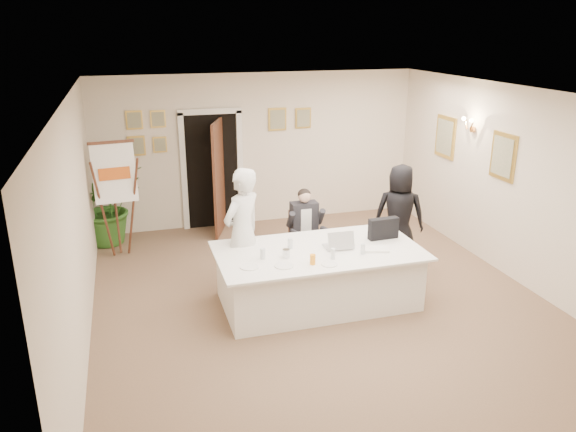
# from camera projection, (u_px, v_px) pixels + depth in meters

# --- Properties ---
(floor) EXTENTS (7.00, 7.00, 0.00)m
(floor) POSITION_uv_depth(u_px,v_px,m) (320.00, 301.00, 7.71)
(floor) COLOR brown
(floor) RESTS_ON ground
(ceiling) EXTENTS (6.00, 7.00, 0.02)m
(ceiling) POSITION_uv_depth(u_px,v_px,m) (325.00, 94.00, 6.81)
(ceiling) COLOR white
(ceiling) RESTS_ON wall_back
(wall_back) EXTENTS (6.00, 0.10, 2.80)m
(wall_back) POSITION_uv_depth(u_px,v_px,m) (259.00, 149.00, 10.44)
(wall_back) COLOR white
(wall_back) RESTS_ON floor
(wall_front) EXTENTS (6.00, 0.10, 2.80)m
(wall_front) POSITION_uv_depth(u_px,v_px,m) (484.00, 343.00, 4.08)
(wall_front) COLOR white
(wall_front) RESTS_ON floor
(wall_left) EXTENTS (0.10, 7.00, 2.80)m
(wall_left) POSITION_uv_depth(u_px,v_px,m) (77.00, 226.00, 6.46)
(wall_left) COLOR white
(wall_left) RESTS_ON floor
(wall_right) EXTENTS (0.10, 7.00, 2.80)m
(wall_right) POSITION_uv_depth(u_px,v_px,m) (519.00, 186.00, 8.06)
(wall_right) COLOR white
(wall_right) RESTS_ON floor
(doorway) EXTENTS (1.14, 0.86, 2.20)m
(doorway) POSITION_uv_depth(u_px,v_px,m) (214.00, 174.00, 10.16)
(doorway) COLOR black
(doorway) RESTS_ON floor
(pictures_back_wall) EXTENTS (3.40, 0.06, 0.80)m
(pictures_back_wall) POSITION_uv_depth(u_px,v_px,m) (216.00, 128.00, 10.06)
(pictures_back_wall) COLOR gold
(pictures_back_wall) RESTS_ON wall_back
(pictures_right_wall) EXTENTS (0.06, 2.20, 0.80)m
(pictures_right_wall) POSITION_uv_depth(u_px,v_px,m) (471.00, 146.00, 9.03)
(pictures_right_wall) COLOR gold
(pictures_right_wall) RESTS_ON wall_right
(wall_sconce) EXTENTS (0.20, 0.30, 0.24)m
(wall_sconce) POSITION_uv_depth(u_px,v_px,m) (470.00, 124.00, 8.90)
(wall_sconce) COLOR #C5803F
(wall_sconce) RESTS_ON wall_right
(conference_table) EXTENTS (2.72, 1.45, 0.78)m
(conference_table) POSITION_uv_depth(u_px,v_px,m) (318.00, 276.00, 7.55)
(conference_table) COLOR white
(conference_table) RESTS_ON floor
(seated_man) EXTENTS (0.66, 0.69, 1.29)m
(seated_man) POSITION_uv_depth(u_px,v_px,m) (305.00, 229.00, 8.56)
(seated_man) COLOR black
(seated_man) RESTS_ON floor
(flip_chart) EXTENTS (0.67, 0.45, 1.88)m
(flip_chart) POSITION_uv_depth(u_px,v_px,m) (117.00, 205.00, 8.95)
(flip_chart) COLOR #3B2112
(flip_chart) RESTS_ON floor
(standing_man) EXTENTS (0.79, 0.75, 1.83)m
(standing_man) POSITION_uv_depth(u_px,v_px,m) (242.00, 233.00, 7.62)
(standing_man) COLOR silver
(standing_man) RESTS_ON floor
(standing_woman) EXTENTS (0.92, 0.80, 1.59)m
(standing_woman) POSITION_uv_depth(u_px,v_px,m) (399.00, 214.00, 8.76)
(standing_woman) COLOR black
(standing_woman) RESTS_ON floor
(potted_palm) EXTENTS (1.59, 1.54, 1.34)m
(potted_palm) POSITION_uv_depth(u_px,v_px,m) (106.00, 205.00, 9.59)
(potted_palm) COLOR #2B5E1F
(potted_palm) RESTS_ON floor
(laptop) EXTENTS (0.37, 0.39, 0.28)m
(laptop) POSITION_uv_depth(u_px,v_px,m) (338.00, 237.00, 7.47)
(laptop) COLOR #B7BABC
(laptop) RESTS_ON conference_table
(laptop_bag) EXTENTS (0.43, 0.14, 0.30)m
(laptop_bag) POSITION_uv_depth(u_px,v_px,m) (383.00, 228.00, 7.77)
(laptop_bag) COLOR black
(laptop_bag) RESTS_ON conference_table
(paper_stack) EXTENTS (0.37, 0.30, 0.03)m
(paper_stack) POSITION_uv_depth(u_px,v_px,m) (376.00, 249.00, 7.41)
(paper_stack) COLOR white
(paper_stack) RESTS_ON conference_table
(plate_left) EXTENTS (0.26, 0.26, 0.01)m
(plate_left) POSITION_uv_depth(u_px,v_px,m) (249.00, 267.00, 6.88)
(plate_left) COLOR white
(plate_left) RESTS_ON conference_table
(plate_mid) EXTENTS (0.30, 0.30, 0.01)m
(plate_mid) POSITION_uv_depth(u_px,v_px,m) (284.00, 266.00, 6.92)
(plate_mid) COLOR white
(plate_mid) RESTS_ON conference_table
(plate_near) EXTENTS (0.22, 0.22, 0.01)m
(plate_near) POSITION_uv_depth(u_px,v_px,m) (329.00, 264.00, 6.96)
(plate_near) COLOR white
(plate_near) RESTS_ON conference_table
(glass_a) EXTENTS (0.08, 0.08, 0.14)m
(glass_a) POSITION_uv_depth(u_px,v_px,m) (263.00, 254.00, 7.12)
(glass_a) COLOR silver
(glass_a) RESTS_ON conference_table
(glass_b) EXTENTS (0.07, 0.07, 0.14)m
(glass_b) POSITION_uv_depth(u_px,v_px,m) (333.00, 254.00, 7.11)
(glass_b) COLOR silver
(glass_b) RESTS_ON conference_table
(glass_c) EXTENTS (0.06, 0.06, 0.14)m
(glass_c) POSITION_uv_depth(u_px,v_px,m) (363.00, 249.00, 7.26)
(glass_c) COLOR silver
(glass_c) RESTS_ON conference_table
(glass_d) EXTENTS (0.08, 0.08, 0.14)m
(glass_d) POSITION_uv_depth(u_px,v_px,m) (290.00, 243.00, 7.45)
(glass_d) COLOR silver
(glass_d) RESTS_ON conference_table
(oj_glass) EXTENTS (0.09, 0.09, 0.13)m
(oj_glass) POSITION_uv_depth(u_px,v_px,m) (313.00, 259.00, 6.95)
(oj_glass) COLOR orange
(oj_glass) RESTS_ON conference_table
(steel_jug) EXTENTS (0.10, 0.10, 0.11)m
(steel_jug) POSITION_uv_depth(u_px,v_px,m) (286.00, 253.00, 7.16)
(steel_jug) COLOR silver
(steel_jug) RESTS_ON conference_table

